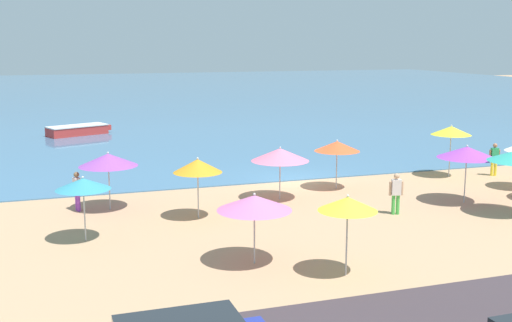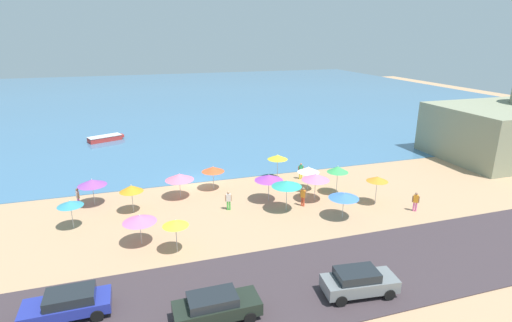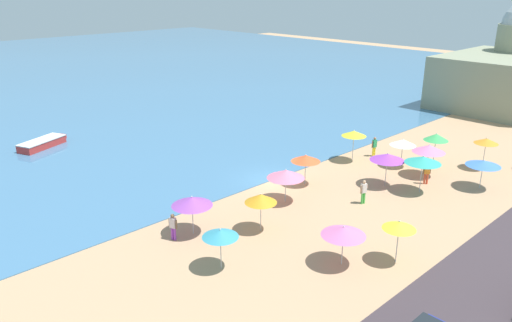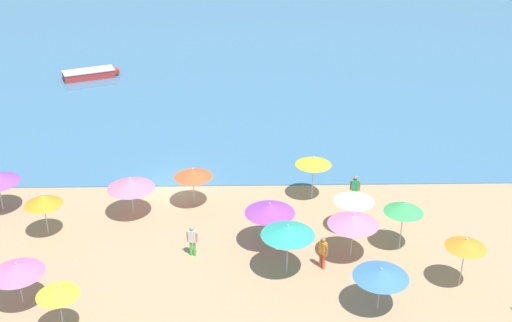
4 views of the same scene
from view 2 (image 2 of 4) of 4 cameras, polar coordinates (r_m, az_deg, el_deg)
ground_plane at (r=39.16m, az=-8.42°, el=-3.11°), size 160.00×160.00×0.00m
sea at (r=92.41m, az=-14.19°, el=8.67°), size 150.00×110.00×0.05m
coastal_road at (r=23.52m, az=-0.68°, el=-18.19°), size 80.00×8.00×0.06m
beach_umbrella_0 at (r=28.29m, az=-16.31°, el=-7.93°), size 2.29×2.29×2.22m
beach_umbrella_1 at (r=36.70m, az=-6.16°, el=-1.16°), size 2.09×2.09×2.29m
beach_umbrella_2 at (r=34.37m, az=8.51°, el=-2.27°), size 2.39×2.39×2.51m
beach_umbrella_3 at (r=31.63m, az=12.44°, el=-4.88°), size 2.35×2.35×2.14m
beach_umbrella_4 at (r=35.81m, az=-22.39°, el=-2.85°), size 2.35×2.35×2.37m
beach_umbrella_5 at (r=36.08m, az=11.60°, el=-1.17°), size 1.89×1.89×2.68m
beach_umbrella_6 at (r=36.63m, az=7.49°, el=-1.22°), size 2.03×2.03×2.31m
beach_umbrella_7 at (r=33.36m, az=-17.39°, el=-3.77°), size 1.88×1.88×2.38m
beach_umbrella_8 at (r=32.28m, az=-25.03°, el=-5.52°), size 1.85×1.85×2.26m
beach_umbrella_9 at (r=33.89m, az=1.84°, el=-2.38°), size 2.44×2.44×2.47m
beach_umbrella_10 at (r=35.27m, az=-10.89°, el=-2.24°), size 2.49×2.49×2.30m
beach_umbrella_11 at (r=26.65m, az=-11.44°, el=-8.67°), size 1.72×1.72×2.41m
beach_umbrella_12 at (r=32.04m, az=4.42°, el=-3.24°), size 2.45×2.45×2.68m
beach_umbrella_13 at (r=38.85m, az=3.10°, el=0.55°), size 1.97×1.97×2.63m
beach_umbrella_14 at (r=34.72m, az=16.94°, el=-2.47°), size 1.79×1.79×2.56m
bather_0 at (r=34.92m, az=21.85°, el=-5.28°), size 0.49×0.39×1.64m
bather_1 at (r=36.51m, az=-24.10°, el=-4.62°), size 0.32×0.55×1.60m
bather_2 at (r=32.73m, az=-3.94°, el=-5.50°), size 0.55×0.31×1.64m
bather_3 at (r=33.58m, az=6.74°, el=-4.94°), size 0.40×0.46×1.67m
bather_4 at (r=39.68m, az=6.42°, el=-1.30°), size 0.56×0.29×1.66m
parked_car_0 at (r=23.55m, az=14.47°, el=-16.33°), size 4.23×2.16×1.51m
parked_car_2 at (r=23.45m, az=-25.29°, el=-17.95°), size 4.26×1.87×1.40m
parked_car_3 at (r=21.29m, az=-5.75°, el=-19.95°), size 4.36×1.82×1.48m
skiff_nearshore at (r=57.23m, az=-20.73°, el=3.05°), size 4.73×3.07×0.70m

